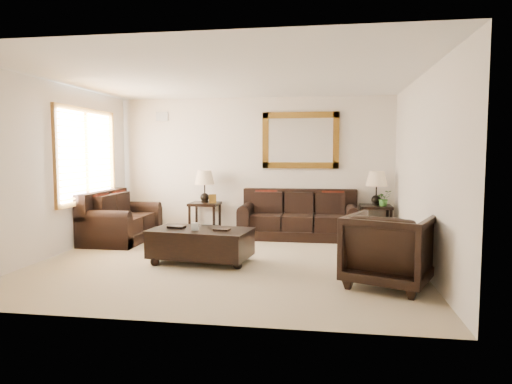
% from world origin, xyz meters
% --- Properties ---
extents(room, '(5.51, 5.01, 2.71)m').
position_xyz_m(room, '(0.00, 0.00, 1.35)').
color(room, tan).
rests_on(room, ground).
extents(window, '(0.07, 1.96, 1.66)m').
position_xyz_m(window, '(-2.70, 0.90, 1.55)').
color(window, white).
rests_on(window, room).
extents(mirror, '(1.50, 0.06, 1.10)m').
position_xyz_m(mirror, '(0.93, 2.47, 1.85)').
color(mirror, '#532C10').
rests_on(mirror, room).
extents(air_vent, '(0.25, 0.02, 0.18)m').
position_xyz_m(air_vent, '(-1.90, 2.48, 2.35)').
color(air_vent, '#999999').
rests_on(air_vent, room).
extents(sofa, '(2.20, 0.95, 0.90)m').
position_xyz_m(sofa, '(0.93, 2.07, 0.33)').
color(sofa, black).
rests_on(sofa, room).
extents(loveseat, '(0.96, 1.62, 0.91)m').
position_xyz_m(loveseat, '(-2.31, 1.25, 0.33)').
color(loveseat, black).
rests_on(loveseat, room).
extents(end_table_left, '(0.57, 0.57, 1.26)m').
position_xyz_m(end_table_left, '(-0.93, 2.17, 0.82)').
color(end_table_left, black).
rests_on(end_table_left, room).
extents(end_table_right, '(0.57, 0.57, 1.26)m').
position_xyz_m(end_table_right, '(2.37, 2.17, 0.82)').
color(end_table_right, black).
rests_on(end_table_right, room).
extents(coffee_table, '(1.55, 0.97, 0.62)m').
position_xyz_m(coffee_table, '(-0.37, -0.15, 0.31)').
color(coffee_table, black).
rests_on(coffee_table, room).
extents(armchair, '(1.22, 1.19, 0.97)m').
position_xyz_m(armchair, '(2.20, -0.95, 0.49)').
color(armchair, black).
rests_on(armchair, floor).
extents(potted_plant, '(0.35, 0.37, 0.23)m').
position_xyz_m(potted_plant, '(2.50, 2.07, 0.74)').
color(potted_plant, '#2A581E').
rests_on(potted_plant, end_table_right).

